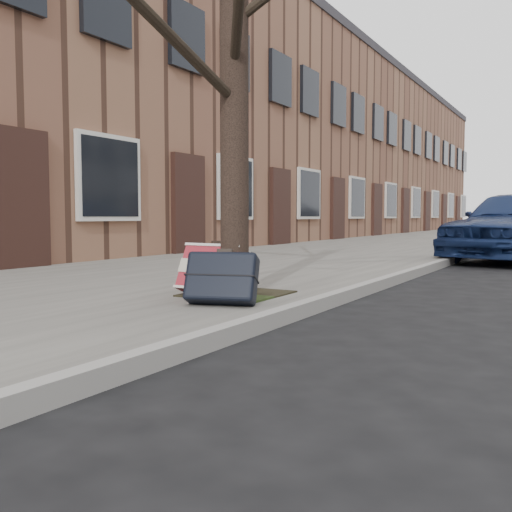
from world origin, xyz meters
The scene contains 7 objects.
ground centered at (0.00, 0.00, 0.00)m, with size 120.00×120.00×0.00m, color black.
near_sidewalk centered at (-3.70, 15.00, 0.06)m, with size 5.00×70.00×0.12m, color gray.
house_near centered at (-9.60, 16.00, 3.50)m, with size 6.80×40.00×7.00m, color brown.
dirt_patch centered at (-2.00, 1.20, 0.13)m, with size 0.85×0.85×0.01m, color black.
street_tree centered at (-1.93, 1.05, 2.55)m, with size 0.26×0.26×4.86m, color black.
suitcase_red centered at (-2.15, 1.00, 0.36)m, with size 0.62×0.17×0.45m, color maroon.
suitcase_navy centered at (-1.77, 0.59, 0.35)m, with size 0.59×0.19×0.42m, color black.
Camera 1 is at (0.82, -3.32, 0.86)m, focal length 40.00 mm.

